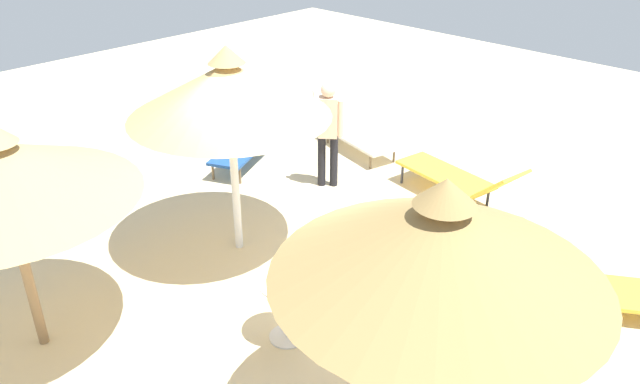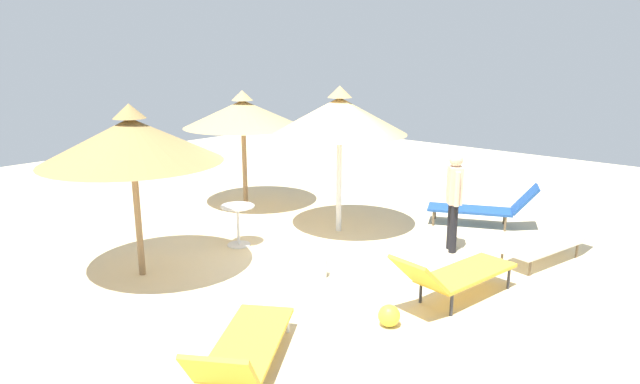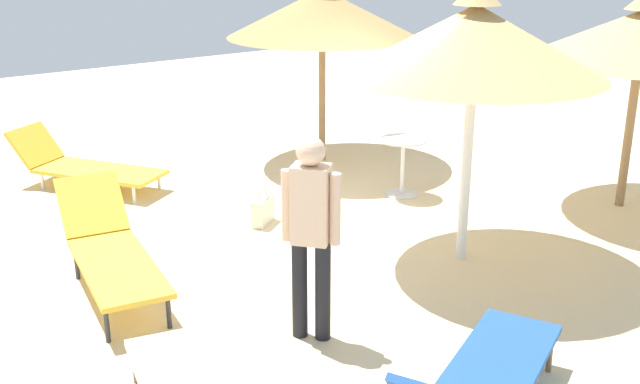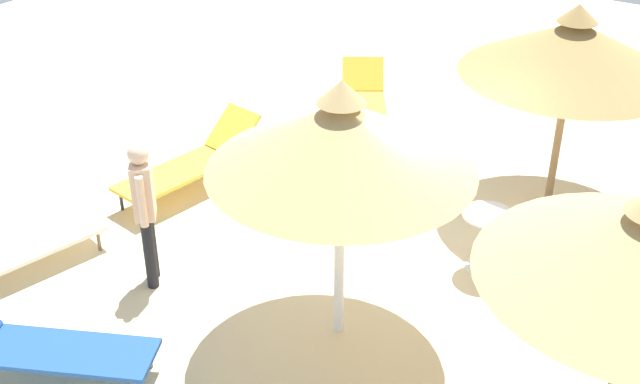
% 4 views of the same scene
% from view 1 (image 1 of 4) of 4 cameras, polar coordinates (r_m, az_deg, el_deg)
% --- Properties ---
extents(ground, '(24.00, 24.00, 0.10)m').
position_cam_1_polar(ground, '(8.23, -0.05, -7.51)').
color(ground, beige).
extents(parasol_umbrella_near_left, '(2.54, 2.54, 2.80)m').
position_cam_1_polar(parasol_umbrella_near_left, '(7.81, -8.32, 9.15)').
color(parasol_umbrella_near_left, white).
rests_on(parasol_umbrella_near_left, ground).
extents(parasol_umbrella_back, '(2.69, 2.69, 2.67)m').
position_cam_1_polar(parasol_umbrella_back, '(4.88, 10.92, -4.49)').
color(parasol_umbrella_back, olive).
rests_on(parasol_umbrella_back, ground).
extents(parasol_umbrella_center, '(2.61, 2.61, 2.60)m').
position_cam_1_polar(parasol_umbrella_center, '(6.71, -27.11, 1.68)').
color(parasol_umbrella_center, olive).
rests_on(parasol_umbrella_center, ground).
extents(lounge_chair_front, '(1.05, 2.03, 0.92)m').
position_cam_1_polar(lounge_chair_front, '(11.63, 2.86, 5.81)').
color(lounge_chair_front, silver).
rests_on(lounge_chair_front, ground).
extents(lounge_chair_edge, '(0.96, 2.22, 0.86)m').
position_cam_1_polar(lounge_chair_edge, '(9.88, 12.61, 1.33)').
color(lounge_chair_edge, gold).
rests_on(lounge_chair_edge, ground).
extents(lounge_chair_far_right, '(2.14, 1.43, 0.90)m').
position_cam_1_polar(lounge_chair_far_right, '(11.21, -6.38, 4.96)').
color(lounge_chair_far_right, '#1E478C').
rests_on(lounge_chair_far_right, ground).
extents(person_standing_far_left, '(0.36, 0.39, 1.74)m').
position_cam_1_polar(person_standing_far_left, '(9.92, 0.73, 5.88)').
color(person_standing_far_left, black).
rests_on(person_standing_far_left, ground).
extents(handbag, '(0.39, 0.34, 0.50)m').
position_cam_1_polar(handbag, '(8.20, 8.12, -6.04)').
color(handbag, beige).
rests_on(handbag, ground).
extents(side_table_round, '(0.60, 0.60, 0.74)m').
position_cam_1_polar(side_table_round, '(6.88, -3.04, -9.82)').
color(side_table_round, silver).
rests_on(side_table_round, ground).
extents(beach_ball, '(0.28, 0.28, 0.28)m').
position_cam_1_polar(beach_ball, '(9.32, 17.64, -2.99)').
color(beach_ball, yellow).
rests_on(beach_ball, ground).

